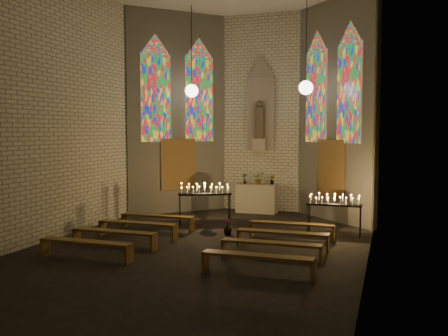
{
  "coord_description": "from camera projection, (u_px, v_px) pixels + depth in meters",
  "views": [
    {
      "loc": [
        4.43,
        -11.41,
        2.87
      ],
      "look_at": [
        0.22,
        1.15,
        1.88
      ],
      "focal_mm": 40.0,
      "sensor_mm": 36.0,
      "label": 1
    }
  ],
  "objects": [
    {
      "name": "flower_vase_right",
      "position": [
        272.0,
        180.0,
        17.37
      ],
      "size": [
        0.23,
        0.21,
        0.34
      ],
      "primitive_type": "imported",
      "rotation": [
        0.0,
        0.0,
        -0.42
      ],
      "color": "#4C723F",
      "rests_on": "altar"
    },
    {
      "name": "pew_left_0",
      "position": [
        157.0,
        218.0,
        14.51
      ],
      "size": [
        2.25,
        0.34,
        0.43
      ],
      "rotation": [
        0.0,
        0.0,
        -0.01
      ],
      "color": "brown",
      "rests_on": "ground"
    },
    {
      "name": "votive_stand_left",
      "position": [
        205.0,
        191.0,
        15.29
      ],
      "size": [
        1.64,
        1.03,
        1.19
      ],
      "rotation": [
        0.0,
        0.0,
        0.43
      ],
      "color": "black",
      "rests_on": "ground"
    },
    {
      "name": "pew_left_1",
      "position": [
        138.0,
        225.0,
        13.38
      ],
      "size": [
        2.25,
        0.34,
        0.43
      ],
      "rotation": [
        0.0,
        0.0,
        -0.01
      ],
      "color": "brown",
      "rests_on": "ground"
    },
    {
      "name": "pew_right_1",
      "position": [
        282.0,
        235.0,
        12.13
      ],
      "size": [
        2.25,
        0.34,
        0.43
      ],
      "rotation": [
        0.0,
        0.0,
        0.01
      ],
      "color": "brown",
      "rests_on": "ground"
    },
    {
      "name": "pew_right_2",
      "position": [
        271.0,
        245.0,
        10.99
      ],
      "size": [
        2.25,
        0.34,
        0.43
      ],
      "rotation": [
        0.0,
        0.0,
        0.01
      ],
      "color": "brown",
      "rests_on": "ground"
    },
    {
      "name": "room",
      "position": [
        240.0,
        103.0,
        15.31
      ],
      "size": [
        8.22,
        12.43,
        7.0
      ],
      "color": "beige",
      "rests_on": "ground"
    },
    {
      "name": "floor",
      "position": [
        201.0,
        246.0,
        12.4
      ],
      "size": [
        12.0,
        12.0,
        0.0
      ],
      "primitive_type": "plane",
      "color": "black",
      "rests_on": "ground"
    },
    {
      "name": "altar",
      "position": [
        257.0,
        198.0,
        17.52
      ],
      "size": [
        1.4,
        0.6,
        1.0
      ],
      "primitive_type": "cube",
      "color": "#B2AA91",
      "rests_on": "ground"
    },
    {
      "name": "pew_left_3",
      "position": [
        86.0,
        244.0,
        11.11
      ],
      "size": [
        2.25,
        0.34,
        0.43
      ],
      "rotation": [
        0.0,
        0.0,
        -0.01
      ],
      "color": "brown",
      "rests_on": "ground"
    },
    {
      "name": "pew_right_0",
      "position": [
        292.0,
        226.0,
        13.26
      ],
      "size": [
        2.25,
        0.34,
        0.43
      ],
      "rotation": [
        0.0,
        0.0,
        0.01
      ],
      "color": "brown",
      "rests_on": "ground"
    },
    {
      "name": "aisle_flower_pot",
      "position": [
        228.0,
        227.0,
        13.76
      ],
      "size": [
        0.26,
        0.26,
        0.44
      ],
      "primitive_type": "imported",
      "rotation": [
        0.0,
        0.0,
        0.08
      ],
      "color": "#4C723F",
      "rests_on": "ground"
    },
    {
      "name": "flower_vase_left",
      "position": [
        245.0,
        179.0,
        17.62
      ],
      "size": [
        0.23,
        0.18,
        0.38
      ],
      "primitive_type": "imported",
      "rotation": [
        0.0,
        0.0,
        -0.25
      ],
      "color": "#4C723F",
      "rests_on": "altar"
    },
    {
      "name": "pew_right_3",
      "position": [
        257.0,
        259.0,
        9.86
      ],
      "size": [
        2.25,
        0.34,
        0.43
      ],
      "rotation": [
        0.0,
        0.0,
        0.01
      ],
      "color": "brown",
      "rests_on": "ground"
    },
    {
      "name": "pew_left_2",
      "position": [
        114.0,
        234.0,
        12.24
      ],
      "size": [
        2.25,
        0.34,
        0.43
      ],
      "rotation": [
        0.0,
        0.0,
        -0.01
      ],
      "color": "brown",
      "rests_on": "ground"
    },
    {
      "name": "votive_stand_right",
      "position": [
        334.0,
        202.0,
        13.63
      ],
      "size": [
        1.49,
        0.37,
        1.09
      ],
      "rotation": [
        0.0,
        0.0,
        -0.01
      ],
      "color": "black",
      "rests_on": "ground"
    },
    {
      "name": "flower_vase_center",
      "position": [
        259.0,
        178.0,
        17.42
      ],
      "size": [
        0.48,
        0.44,
        0.43
      ],
      "primitive_type": "imported",
      "rotation": [
        0.0,
        0.0,
        0.31
      ],
      "color": "#4C723F",
      "rests_on": "altar"
    }
  ]
}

